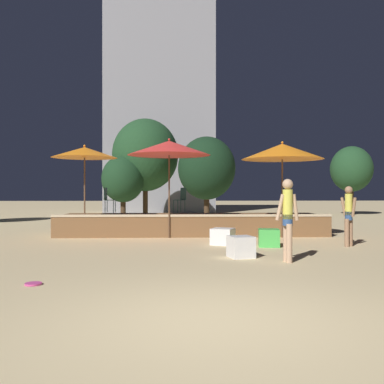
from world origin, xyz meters
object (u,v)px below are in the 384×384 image
(bistro_chair_1, at_px, (108,197))
(cube_seat_0, at_px, (269,238))
(person_2, at_px, (288,216))
(bistro_chair_0, at_px, (181,197))
(patio_umbrella_0, at_px, (85,153))
(background_tree_4, at_px, (145,155))
(background_tree_1, at_px, (207,168))
(background_tree_3, at_px, (351,169))
(person_0, at_px, (349,214))
(frisbee_disc, at_px, (33,284))
(background_tree_0, at_px, (123,179))
(cube_seat_1, at_px, (223,236))
(cube_seat_2, at_px, (241,247))
(patio_umbrella_1, at_px, (282,152))
(patio_umbrella_2, at_px, (169,148))

(bistro_chair_1, bearing_deg, cube_seat_0, -120.43)
(person_2, bearing_deg, bistro_chair_0, -168.47)
(cube_seat_0, height_order, person_2, person_2)
(patio_umbrella_0, relative_size, background_tree_4, 0.55)
(patio_umbrella_0, xyz_separation_m, bistro_chair_0, (3.23, 1.38, -1.51))
(patio_umbrella_0, bearing_deg, background_tree_1, 58.89)
(background_tree_4, bearing_deg, background_tree_3, 12.63)
(patio_umbrella_0, bearing_deg, background_tree_3, 41.78)
(person_0, distance_m, bistro_chair_0, 6.06)
(bistro_chair_0, xyz_separation_m, frisbee_disc, (-2.56, -8.49, -1.30))
(background_tree_3, bearing_deg, patio_umbrella_0, -138.22)
(background_tree_0, bearing_deg, cube_seat_1, -68.67)
(person_2, bearing_deg, background_tree_0, -166.89)
(cube_seat_2, height_order, person_2, person_2)
(person_0, xyz_separation_m, background_tree_0, (-7.70, 11.34, 1.28))
(cube_seat_1, xyz_separation_m, frisbee_disc, (-3.72, -5.15, -0.22))
(person_2, height_order, background_tree_1, background_tree_1)
(patio_umbrella_0, distance_m, cube_seat_2, 6.80)
(bistro_chair_0, height_order, background_tree_3, background_tree_3)
(person_0, bearing_deg, background_tree_4, -95.73)
(cube_seat_0, relative_size, bistro_chair_0, 0.71)
(patio_umbrella_1, relative_size, person_0, 1.90)
(cube_seat_0, bearing_deg, person_0, -1.95)
(patio_umbrella_0, height_order, bistro_chair_1, patio_umbrella_0)
(cube_seat_1, distance_m, background_tree_1, 9.89)
(frisbee_disc, relative_size, background_tree_4, 0.05)
(patio_umbrella_1, bearing_deg, background_tree_1, 104.26)
(background_tree_0, height_order, background_tree_1, background_tree_1)
(bistro_chair_0, bearing_deg, person_2, -10.20)
(background_tree_3, bearing_deg, patio_umbrella_1, -120.82)
(background_tree_4, bearing_deg, person_2, -74.29)
(patio_umbrella_2, distance_m, background_tree_3, 17.30)
(patio_umbrella_2, xyz_separation_m, cube_seat_2, (1.75, -4.18, -2.72))
(person_0, height_order, frisbee_disc, person_0)
(frisbee_disc, distance_m, background_tree_0, 16.11)
(patio_umbrella_0, bearing_deg, bistro_chair_1, 64.87)
(patio_umbrella_1, height_order, person_2, patio_umbrella_1)
(cube_seat_0, xyz_separation_m, person_2, (-0.15, -2.61, 0.77))
(patio_umbrella_0, xyz_separation_m, cube_seat_0, (5.63, -2.42, -2.58))
(patio_umbrella_2, relative_size, cube_seat_0, 5.18)
(person_0, height_order, bistro_chair_1, person_0)
(patio_umbrella_2, bearing_deg, frisbee_disc, -107.09)
(patio_umbrella_0, xyz_separation_m, person_2, (5.48, -5.03, -1.82))
(person_0, bearing_deg, cube_seat_2, -4.63)
(cube_seat_2, xyz_separation_m, background_tree_3, (9.74, 17.11, 2.69))
(cube_seat_2, xyz_separation_m, background_tree_4, (-3.26, 14.20, 3.31))
(background_tree_0, relative_size, background_tree_4, 0.62)
(cube_seat_1, bearing_deg, bistro_chair_0, 109.18)
(patio_umbrella_0, relative_size, person_2, 1.70)
(cube_seat_0, relative_size, background_tree_4, 0.11)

